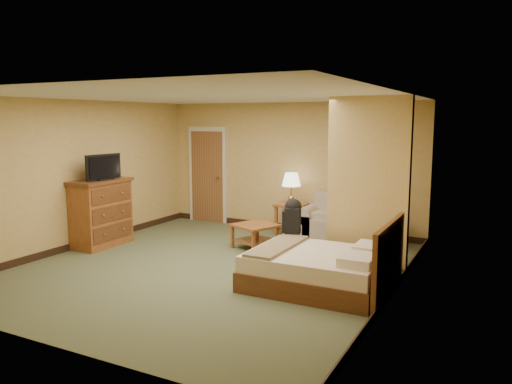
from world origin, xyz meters
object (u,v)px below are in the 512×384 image
Objects in this scene: loveseat at (346,226)px; coffee_table at (255,231)px; dresser at (101,213)px; bed at (322,268)px.

loveseat is 1.77m from coffee_table.
coffee_table is 2.78m from dresser.
dresser is 4.33m from bed.
coffee_table is at bearing -136.15° from loveseat.
loveseat is at bearing 43.85° from coffee_table.
loveseat is 4.48m from dresser.
bed is (4.30, -0.35, -0.34)m from dresser.
loveseat reaches higher than coffee_table.
bed is (1.76, -1.45, -0.04)m from coffee_table.
loveseat is 1.44× the size of dresser.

